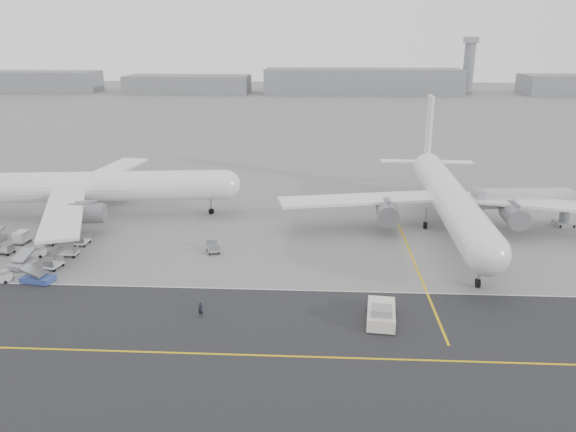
# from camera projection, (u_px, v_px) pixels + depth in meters

# --- Properties ---
(ground) EXTENTS (700.00, 700.00, 0.00)m
(ground) POSITION_uv_depth(u_px,v_px,m) (199.00, 281.00, 75.39)
(ground) COLOR gray
(ground) RESTS_ON ground
(taxiway) EXTENTS (220.00, 59.00, 0.03)m
(taxiway) POSITION_uv_depth(u_px,v_px,m) (211.00, 354.00, 58.03)
(taxiway) COLOR #2C2C2F
(taxiway) RESTS_ON ground
(horizon_buildings) EXTENTS (520.00, 28.00, 28.00)m
(horizon_buildings) POSITION_uv_depth(u_px,v_px,m) (344.00, 94.00, 321.04)
(horizon_buildings) COLOR gray
(horizon_buildings) RESTS_ON ground
(control_tower) EXTENTS (7.00, 7.00, 31.25)m
(control_tower) POSITION_uv_depth(u_px,v_px,m) (469.00, 64.00, 317.17)
(control_tower) COLOR gray
(control_tower) RESTS_ON ground
(airliner_a) EXTENTS (55.49, 54.61, 19.17)m
(airliner_a) POSITION_uv_depth(u_px,v_px,m) (87.00, 187.00, 101.06)
(airliner_a) COLOR white
(airliner_a) RESTS_ON ground
(airliner_b) EXTENTS (57.37, 58.07, 20.02)m
(airliner_b) POSITION_uv_depth(u_px,v_px,m) (448.00, 197.00, 93.63)
(airliner_b) COLOR white
(airliner_b) RESTS_ON ground
(pushback_tug) EXTENTS (3.81, 8.71, 2.46)m
(pushback_tug) POSITION_uv_depth(u_px,v_px,m) (381.00, 314.00, 64.29)
(pushback_tug) COLOR silver
(pushback_tug) RESTS_ON ground
(jet_bridge) EXTENTS (17.81, 4.88, 6.67)m
(jet_bridge) POSITION_uv_depth(u_px,v_px,m) (524.00, 201.00, 95.68)
(jet_bridge) COLOR gray
(jet_bridge) RESTS_ON ground
(gse_cluster) EXTENTS (24.07, 23.30, 2.06)m
(gse_cluster) POSITION_uv_depth(u_px,v_px,m) (13.00, 261.00, 82.23)
(gse_cluster) COLOR #9E9EA3
(gse_cluster) RESTS_ON ground
(stray_dolly) EXTENTS (2.49, 3.11, 1.66)m
(stray_dolly) POSITION_uv_depth(u_px,v_px,m) (213.00, 252.00, 85.37)
(stray_dolly) COLOR silver
(stray_dolly) RESTS_ON ground
(ground_crew_a) EXTENTS (0.74, 0.59, 1.79)m
(ground_crew_a) POSITION_uv_depth(u_px,v_px,m) (201.00, 310.00, 65.55)
(ground_crew_a) COLOR black
(ground_crew_a) RESTS_ON ground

